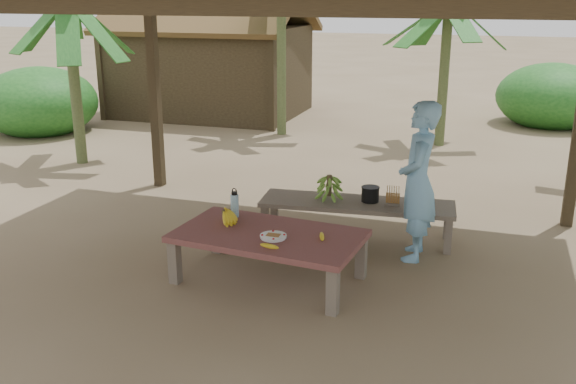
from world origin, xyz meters
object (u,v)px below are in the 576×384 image
(bench, at_px, (357,206))
(ripe_banana_bunch, at_px, (224,216))
(woman, at_px, (418,182))
(cooking_pot, at_px, (370,194))
(work_table, at_px, (269,239))
(plate, at_px, (273,237))
(water_flask, at_px, (235,205))

(bench, distance_m, ripe_banana_bunch, 1.68)
(ripe_banana_bunch, distance_m, woman, 2.05)
(bench, distance_m, cooking_pot, 0.21)
(work_table, xyz_separation_m, cooking_pot, (0.73, 1.43, 0.10))
(work_table, relative_size, bench, 0.84)
(work_table, xyz_separation_m, ripe_banana_bunch, (-0.52, 0.13, 0.14))
(woman, bearing_deg, plate, -49.45)
(work_table, bearing_deg, cooking_pot, 68.63)
(work_table, distance_m, water_flask, 0.63)
(plate, bearing_deg, water_flask, 141.55)
(bench, relative_size, woman, 1.32)
(ripe_banana_bunch, relative_size, water_flask, 0.84)
(bench, height_order, water_flask, water_flask)
(plate, xyz_separation_m, cooking_pot, (0.64, 1.55, 0.02))
(cooking_pot, bearing_deg, ripe_banana_bunch, -133.83)
(ripe_banana_bunch, height_order, plate, ripe_banana_bunch)
(ripe_banana_bunch, bearing_deg, bench, 48.27)
(work_table, xyz_separation_m, water_flask, (-0.49, 0.35, 0.20))
(bench, xyz_separation_m, woman, (0.71, -0.34, 0.46))
(bench, distance_m, plate, 1.58)
(water_flask, relative_size, woman, 0.18)
(ripe_banana_bunch, relative_size, plate, 1.01)
(bench, relative_size, ripe_banana_bunch, 8.64)
(work_table, xyz_separation_m, plate, (0.09, -0.12, 0.08))
(work_table, xyz_separation_m, woman, (1.29, 1.03, 0.42))
(plate, relative_size, water_flask, 0.83)
(water_flask, bearing_deg, ripe_banana_bunch, -97.82)
(plate, distance_m, woman, 1.70)
(water_flask, bearing_deg, cooking_pot, 41.59)
(work_table, height_order, woman, woman)
(ripe_banana_bunch, relative_size, cooking_pot, 1.31)
(plate, bearing_deg, work_table, 127.18)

